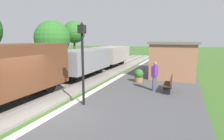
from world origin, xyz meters
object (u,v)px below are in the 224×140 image
at_px(person_waiting, 155,75).
at_px(bench_down_platform, 176,63).
at_px(station_hut, 174,58).
at_px(lamp_post_near, 82,49).
at_px(tree_field_left, 74,32).
at_px(tree_trackside_far, 52,38).
at_px(potted_planter, 139,75).
at_px(freight_train, 79,62).
at_px(bench_near_hut, 169,84).

bearing_deg(person_waiting, bench_down_platform, -69.96).
xyz_separation_m(bench_down_platform, person_waiting, (-0.81, -10.23, 0.46)).
bearing_deg(station_hut, bench_down_platform, 89.37).
height_order(station_hut, lamp_post_near, lamp_post_near).
relative_size(bench_down_platform, lamp_post_near, 0.41).
bearing_deg(bench_down_platform, tree_field_left, 174.52).
distance_m(tree_trackside_far, tree_field_left, 6.03).
bearing_deg(potted_planter, bench_down_platform, 75.37).
height_order(station_hut, person_waiting, station_hut).
height_order(freight_train, station_hut, station_hut).
distance_m(bench_near_hut, tree_trackside_far, 13.70).
distance_m(station_hut, person_waiting, 5.60).
relative_size(freight_train, station_hut, 3.34).
bearing_deg(bench_near_hut, tree_field_left, 139.36).
distance_m(freight_train, bench_near_hut, 7.09).
xyz_separation_m(freight_train, station_hut, (6.80, 3.79, 0.15)).
xyz_separation_m(bench_near_hut, person_waiting, (-0.81, -0.10, 0.46)).
xyz_separation_m(person_waiting, lamp_post_near, (-2.65, -3.55, 1.62)).
relative_size(tree_trackside_far, tree_field_left, 0.91).
relative_size(person_waiting, potted_planter, 1.87).
distance_m(person_waiting, tree_field_left, 17.24).
bearing_deg(bench_near_hut, person_waiting, -173.15).
height_order(freight_train, person_waiting, freight_train).
xyz_separation_m(person_waiting, potted_planter, (-1.36, 1.92, -0.46)).
bearing_deg(lamp_post_near, tree_trackside_far, 133.82).
relative_size(person_waiting, tree_field_left, 0.30).
distance_m(bench_down_platform, person_waiting, 10.27).
bearing_deg(tree_trackside_far, freight_train, -35.67).
bearing_deg(tree_trackside_far, lamp_post_near, -46.18).
bearing_deg(bench_near_hut, station_hut, 90.54).
height_order(freight_train, potted_planter, freight_train).
distance_m(bench_near_hut, person_waiting, 0.94).
relative_size(bench_down_platform, potted_planter, 1.64).
height_order(station_hut, tree_trackside_far, tree_trackside_far).
relative_size(bench_near_hut, tree_field_left, 0.27).
bearing_deg(tree_field_left, potted_planter, -40.75).
xyz_separation_m(bench_down_platform, potted_planter, (-2.17, -8.31, 0.00)).
bearing_deg(potted_planter, lamp_post_near, -103.26).
bearing_deg(tree_field_left, person_waiting, -42.67).
relative_size(station_hut, lamp_post_near, 1.57).
height_order(lamp_post_near, tree_field_left, tree_field_left).
height_order(bench_near_hut, tree_field_left, tree_field_left).
relative_size(bench_near_hut, tree_trackside_far, 0.29).
xyz_separation_m(station_hut, bench_near_hut, (0.05, -5.44, -0.93)).
xyz_separation_m(bench_down_platform, lamp_post_near, (-3.46, -13.78, 2.08)).
relative_size(person_waiting, lamp_post_near, 0.46).
distance_m(bench_near_hut, potted_planter, 2.84).
bearing_deg(bench_near_hut, lamp_post_near, -133.49).
bearing_deg(person_waiting, tree_trackside_far, -1.61).
height_order(bench_near_hut, person_waiting, person_waiting).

